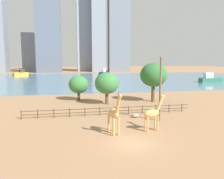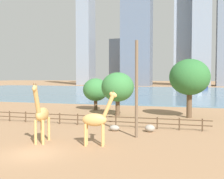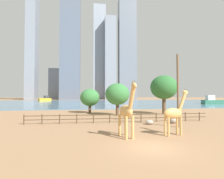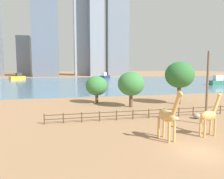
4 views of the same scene
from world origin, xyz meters
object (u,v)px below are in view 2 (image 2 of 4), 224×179
(giraffe_companion, at_px, (96,120))
(tree_center_broad, at_px, (190,77))
(tree_right_tall, at_px, (118,87))
(boat_tug, at_px, (199,86))
(utility_pole, at_px, (137,89))
(boulder_by_pole, at_px, (114,128))
(boat_ferry, at_px, (97,85))
(tree_left_large, at_px, (96,90))
(giraffe_tall, at_px, (41,114))
(boulder_near_fence, at_px, (150,128))

(giraffe_companion, bearing_deg, tree_center_broad, 58.18)
(tree_center_broad, distance_m, tree_right_tall, 9.88)
(tree_center_broad, height_order, boat_tug, tree_center_broad)
(giraffe_companion, xyz_separation_m, tree_right_tall, (-2.72, 16.88, 1.92))
(utility_pole, distance_m, boat_tug, 98.27)
(boulder_by_pole, height_order, boat_ferry, boat_ferry)
(tree_right_tall, bearing_deg, tree_left_large, 134.41)
(giraffe_companion, relative_size, boat_ferry, 0.57)
(tree_left_large, xyz_separation_m, tree_right_tall, (5.14, -5.24, 0.70))
(tree_left_large, distance_m, boat_tug, 81.66)
(tree_center_broad, relative_size, tree_right_tall, 1.29)
(giraffe_tall, bearing_deg, boat_ferry, -174.65)
(boulder_near_fence, bearing_deg, tree_center_broad, 71.45)
(giraffe_tall, xyz_separation_m, giraffe_companion, (4.79, 0.33, -0.28))
(boulder_near_fence, height_order, tree_right_tall, tree_right_tall)
(utility_pole, xyz_separation_m, boat_tug, (7.51, 97.93, -3.04))
(giraffe_companion, height_order, boulder_near_fence, giraffe_companion)
(giraffe_companion, relative_size, boat_tug, 0.56)
(boulder_by_pole, relative_size, tree_left_large, 0.20)
(tree_center_broad, relative_size, boat_tug, 0.98)
(tree_center_broad, xyz_separation_m, boat_tug, (3.01, 84.08, -4.05))
(giraffe_tall, bearing_deg, tree_left_large, 176.47)
(boat_ferry, bearing_deg, giraffe_tall, 72.30)
(giraffe_tall, distance_m, utility_pole, 8.66)
(utility_pole, bearing_deg, tree_right_tall, 111.92)
(tree_left_large, height_order, tree_center_broad, tree_center_broad)
(boulder_by_pole, height_order, boat_tug, boat_tug)
(boulder_by_pole, relative_size, tree_center_broad, 0.13)
(boat_ferry, bearing_deg, giraffe_companion, 74.72)
(boulder_by_pole, relative_size, tree_right_tall, 0.17)
(tree_right_tall, distance_m, boat_tug, 85.89)
(tree_center_broad, bearing_deg, tree_right_tall, -175.22)
(boat_tug, bearing_deg, tree_left_large, -155.05)
(boulder_by_pole, bearing_deg, giraffe_companion, -87.90)
(giraffe_tall, height_order, tree_center_broad, tree_center_broad)
(boulder_by_pole, relative_size, boat_ferry, 0.13)
(boulder_near_fence, xyz_separation_m, tree_center_broad, (3.68, 10.96, 5.08))
(utility_pole, xyz_separation_m, tree_center_broad, (4.50, 13.85, 1.01))
(utility_pole, bearing_deg, tree_center_broad, 72.01)
(boulder_by_pole, xyz_separation_m, tree_center_broad, (7.25, 11.46, 5.15))
(giraffe_tall, relative_size, giraffe_companion, 1.13)
(boulder_near_fence, height_order, boulder_by_pole, boulder_near_fence)
(tree_right_tall, bearing_deg, utility_pole, -68.08)
(giraffe_tall, bearing_deg, utility_pole, 108.40)
(boulder_near_fence, relative_size, tree_center_broad, 0.13)
(giraffe_tall, relative_size, boulder_near_fence, 5.06)
(boulder_by_pole, distance_m, tree_left_large, 17.88)
(tree_left_large, distance_m, tree_right_tall, 7.38)
(tree_center_broad, bearing_deg, boat_tug, 87.95)
(boat_ferry, bearing_deg, boulder_near_fence, 77.63)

